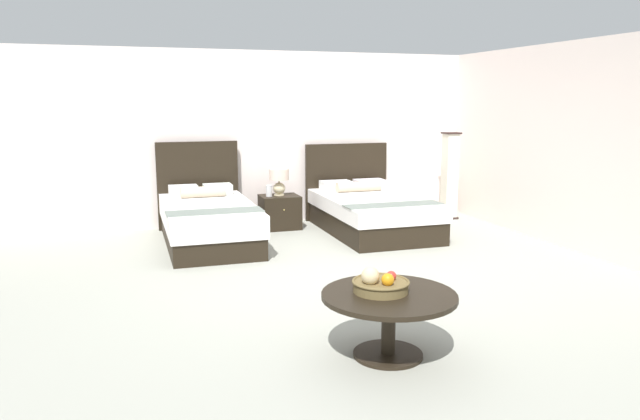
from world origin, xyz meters
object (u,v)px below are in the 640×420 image
Objects in this scene: coffee_table at (389,307)px; fruit_bowl at (380,284)px; bed_near_corner at (371,211)px; loose_apple at (371,278)px; floor_lamp_corner at (450,176)px; vase at (269,191)px; nightstand at (280,212)px; table_lamp at (279,179)px; bed_near_window at (208,220)px.

fruit_bowl is at bearing 135.41° from coffee_table.
bed_near_corner is 5.24× the size of fruit_bowl.
loose_apple is 0.05× the size of floor_lamp_corner.
bed_near_corner is 1.48m from vase.
nightstand is at bearing 85.46° from coffee_table.
floor_lamp_corner is (3.13, 4.42, 0.14)m from fruit_bowl.
table_lamp is (0.00, 0.02, 0.48)m from nightstand.
nightstand is 1.31× the size of fruit_bowl.
vase is (-0.17, -0.04, 0.32)m from nightstand.
loose_apple is (-0.22, -4.25, -0.05)m from vase.
fruit_bowl reaches higher than loose_apple.
nightstand is 0.37m from vase.
bed_near_window is at bearing -179.98° from bed_near_corner.
bed_near_corner is 1.62× the size of floor_lamp_corner.
fruit_bowl is (-0.41, -4.52, 0.30)m from nightstand.
floor_lamp_corner reaches higher than fruit_bowl.
bed_near_corner is 3.99× the size of nightstand.
bed_near_corner is 13.32× the size of vase.
bed_near_window is 0.99× the size of bed_near_corner.
table_lamp is 5.58× the size of loose_apple.
table_lamp is 0.28× the size of floor_lamp_corner.
floor_lamp_corner is at bearing -1.21° from vase.
floor_lamp_corner reaches higher than loose_apple.
floor_lamp_corner is at bearing 54.67° from fruit_bowl.
bed_near_corner is 1.32m from nightstand.
loose_apple is (-0.38, -4.29, 0.27)m from nightstand.
bed_near_window reaches higher than table_lamp.
coffee_table is 0.32m from loose_apple.
bed_near_window is at bearing -172.61° from floor_lamp_corner.
table_lamp is 0.39× the size of coffee_table.
nightstand is at bearing 84.76° from fruit_bowl.
table_lamp is (-1.18, 0.62, 0.44)m from bed_near_corner.
coffee_table is 0.72× the size of floor_lamp_corner.
floor_lamp_corner is (2.72, -0.12, -0.05)m from table_lamp.
nightstand is 1.43× the size of table_lamp.
bed_near_corner is at bearing 67.95° from fruit_bowl.
fruit_bowl is (-1.59, -3.92, 0.25)m from bed_near_corner.
nightstand is 0.56× the size of coffee_table.
floor_lamp_corner is at bearing 53.48° from loose_apple.
coffee_table is 2.34× the size of fruit_bowl.
fruit_bowl is 0.24m from loose_apple.
bed_near_window is 3.77m from loose_apple.
bed_near_corner is at bearing -162.16° from floor_lamp_corner.
coffee_table is 14.22× the size of loose_apple.
bed_near_window is 2.29m from bed_near_corner.
bed_near_window is 1.27m from nightstand.
table_lamp is 4.33m from loose_apple.
fruit_bowl reaches higher than coffee_table.
table_lamp is (1.12, 0.62, 0.42)m from bed_near_window.
loose_apple is at bearing -95.06° from table_lamp.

